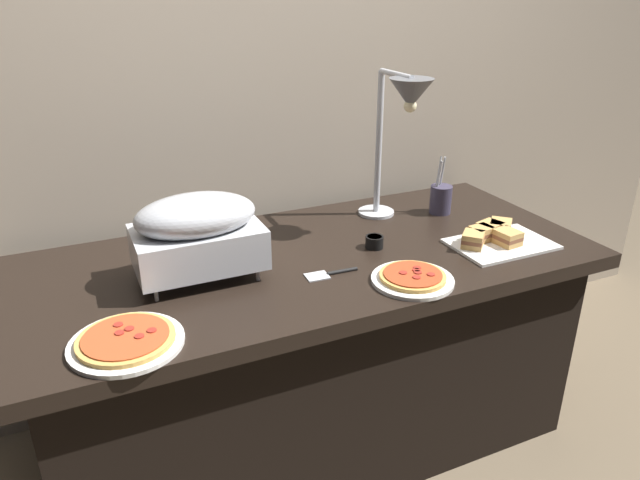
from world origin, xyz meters
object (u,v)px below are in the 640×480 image
object	(u,v)px
utensil_holder	(441,199)
serving_spatula	(329,274)
pizza_plate_front	(413,278)
sandwich_platter	(495,237)
sauce_cup_far	(374,242)
heat_lamp	(404,110)
pizza_plate_center	(126,341)
chafing_dish	(197,232)
sauce_cup_near	(234,239)

from	to	relation	value
utensil_holder	serving_spatula	xyz separation A→B (m)	(-0.63, -0.31, -0.06)
pizza_plate_front	sandwich_platter	xyz separation A→B (m)	(0.41, 0.12, 0.01)
pizza_plate_front	sauce_cup_far	bearing A→B (deg)	86.26
heat_lamp	sauce_cup_far	xyz separation A→B (m)	(-0.17, -0.12, -0.41)
sauce_cup_far	utensil_holder	xyz separation A→B (m)	(0.40, 0.19, 0.04)
pizza_plate_front	pizza_plate_center	world-z (taller)	same
sauce_cup_far	chafing_dish	bearing A→B (deg)	176.81
pizza_plate_center	utensil_holder	size ratio (longest dim) A/B	1.28
pizza_plate_front	serving_spatula	world-z (taller)	pizza_plate_front
pizza_plate_front	utensil_holder	xyz separation A→B (m)	(0.42, 0.45, 0.05)
chafing_dish	pizza_plate_front	size ratio (longest dim) A/B	1.51
sandwich_platter	sauce_cup_far	distance (m)	0.42
chafing_dish	sauce_cup_far	xyz separation A→B (m)	(0.59, -0.03, -0.13)
serving_spatula	pizza_plate_center	bearing A→B (deg)	-167.44
heat_lamp	sauce_cup_far	size ratio (longest dim) A/B	8.97
heat_lamp	utensil_holder	xyz separation A→B (m)	(0.23, 0.06, -0.37)
pizza_plate_front	sauce_cup_far	distance (m)	0.27
heat_lamp	serving_spatula	size ratio (longest dim) A/B	3.23
pizza_plate_front	sauce_cup_near	size ratio (longest dim) A/B	3.62
chafing_dish	sandwich_platter	distance (m)	1.01
serving_spatula	heat_lamp	bearing A→B (deg)	31.80
sauce_cup_near	utensil_holder	distance (m)	0.83
utensil_holder	serving_spatula	bearing A→B (deg)	-153.93
sandwich_platter	pizza_plate_front	bearing A→B (deg)	-163.33
pizza_plate_front	chafing_dish	bearing A→B (deg)	152.44
pizza_plate_front	serving_spatula	distance (m)	0.26
sauce_cup_far	sandwich_platter	bearing A→B (deg)	-19.85
utensil_holder	sauce_cup_near	bearing A→B (deg)	176.86
sandwich_platter	sauce_cup_near	bearing A→B (deg)	155.52
chafing_dish	heat_lamp	size ratio (longest dim) A/B	0.68
sauce_cup_near	sandwich_platter	bearing A→B (deg)	-24.48
serving_spatula	pizza_plate_front	bearing A→B (deg)	-35.00
sauce_cup_far	heat_lamp	bearing A→B (deg)	36.62
sauce_cup_near	serving_spatula	world-z (taller)	sauce_cup_near
heat_lamp	serving_spatula	distance (m)	0.63
pizza_plate_center	serving_spatula	xyz separation A→B (m)	(0.63, 0.14, -0.01)
chafing_dish	utensil_holder	xyz separation A→B (m)	(0.99, 0.15, -0.09)
pizza_plate_center	sauce_cup_far	distance (m)	0.89
pizza_plate_front	pizza_plate_center	xyz separation A→B (m)	(-0.83, 0.01, 0.00)
pizza_plate_center	sandwich_platter	xyz separation A→B (m)	(1.25, 0.12, 0.01)
pizza_plate_front	utensil_holder	distance (m)	0.62
chafing_dish	serving_spatula	size ratio (longest dim) A/B	2.21
chafing_dish	heat_lamp	xyz separation A→B (m)	(0.76, 0.09, 0.28)
sauce_cup_near	sauce_cup_far	world-z (taller)	sauce_cup_far
sandwich_platter	chafing_dish	bearing A→B (deg)	169.90
pizza_plate_center	sauce_cup_far	xyz separation A→B (m)	(0.85, 0.26, 0.01)
sauce_cup_near	serving_spatula	size ratio (longest dim) A/B	0.40
chafing_dish	utensil_holder	size ratio (longest dim) A/B	1.69
sauce_cup_far	serving_spatula	xyz separation A→B (m)	(-0.23, -0.12, -0.02)
chafing_dish	pizza_plate_front	world-z (taller)	chafing_dish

